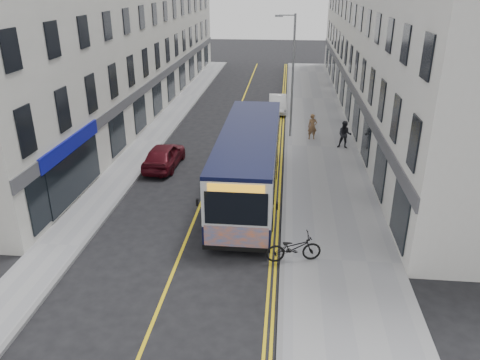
% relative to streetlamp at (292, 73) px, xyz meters
% --- Properties ---
extents(ground, '(140.00, 140.00, 0.00)m').
position_rel_streetlamp_xyz_m(ground, '(-4.17, -14.00, -4.38)').
color(ground, black).
rests_on(ground, ground).
extents(pavement_east, '(4.50, 64.00, 0.12)m').
position_rel_streetlamp_xyz_m(pavement_east, '(2.08, -2.00, -4.32)').
color(pavement_east, gray).
rests_on(pavement_east, ground).
extents(pavement_west, '(2.00, 64.00, 0.12)m').
position_rel_streetlamp_xyz_m(pavement_west, '(-9.17, -2.00, -4.32)').
color(pavement_west, gray).
rests_on(pavement_west, ground).
extents(kerb_east, '(0.18, 64.00, 0.13)m').
position_rel_streetlamp_xyz_m(kerb_east, '(-0.17, -2.00, -4.32)').
color(kerb_east, slate).
rests_on(kerb_east, ground).
extents(kerb_west, '(0.18, 64.00, 0.13)m').
position_rel_streetlamp_xyz_m(kerb_west, '(-8.17, -2.00, -4.32)').
color(kerb_west, slate).
rests_on(kerb_west, ground).
extents(road_centre_line, '(0.12, 64.00, 0.01)m').
position_rel_streetlamp_xyz_m(road_centre_line, '(-4.17, -2.00, -4.38)').
color(road_centre_line, yellow).
rests_on(road_centre_line, ground).
extents(road_dbl_yellow_inner, '(0.10, 64.00, 0.01)m').
position_rel_streetlamp_xyz_m(road_dbl_yellow_inner, '(-0.62, -2.00, -4.38)').
color(road_dbl_yellow_inner, yellow).
rests_on(road_dbl_yellow_inner, ground).
extents(road_dbl_yellow_outer, '(0.10, 64.00, 0.01)m').
position_rel_streetlamp_xyz_m(road_dbl_yellow_outer, '(-0.42, -2.00, -4.38)').
color(road_dbl_yellow_outer, yellow).
rests_on(road_dbl_yellow_outer, ground).
extents(terrace_east, '(6.00, 46.00, 13.00)m').
position_rel_streetlamp_xyz_m(terrace_east, '(7.33, 7.00, 2.12)').
color(terrace_east, silver).
rests_on(terrace_east, ground).
extents(terrace_west, '(6.00, 46.00, 13.00)m').
position_rel_streetlamp_xyz_m(terrace_west, '(-13.17, 7.00, 2.12)').
color(terrace_west, silver).
rests_on(terrace_west, ground).
extents(streetlamp, '(1.32, 0.18, 8.00)m').
position_rel_streetlamp_xyz_m(streetlamp, '(0.00, 0.00, 0.00)').
color(streetlamp, gray).
rests_on(streetlamp, ground).
extents(city_bus, '(2.70, 11.58, 3.37)m').
position_rel_streetlamp_xyz_m(city_bus, '(-1.95, -9.54, -2.54)').
color(city_bus, black).
rests_on(city_bus, ground).
extents(bicycle, '(2.21, 1.17, 1.10)m').
position_rel_streetlamp_xyz_m(bicycle, '(0.23, -15.43, -3.71)').
color(bicycle, black).
rests_on(bicycle, pavement_east).
extents(pedestrian_near, '(0.66, 0.48, 1.69)m').
position_rel_streetlamp_xyz_m(pedestrian_near, '(1.52, -0.53, -3.42)').
color(pedestrian_near, brown).
rests_on(pedestrian_near, pavement_east).
extents(pedestrian_far, '(0.94, 0.79, 1.74)m').
position_rel_streetlamp_xyz_m(pedestrian_far, '(3.45, -2.18, -3.39)').
color(pedestrian_far, black).
rests_on(pedestrian_far, pavement_east).
extents(car_white, '(1.50, 4.00, 1.31)m').
position_rel_streetlamp_xyz_m(car_white, '(-0.97, 6.75, -3.73)').
color(car_white, silver).
rests_on(car_white, ground).
extents(car_maroon, '(1.84, 4.22, 1.41)m').
position_rel_streetlamp_xyz_m(car_maroon, '(-7.08, -6.22, -3.68)').
color(car_maroon, '#500D16').
rests_on(car_maroon, ground).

